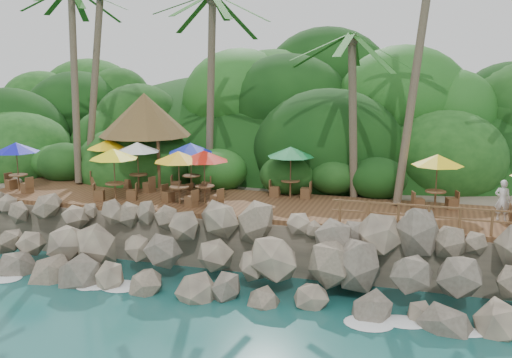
% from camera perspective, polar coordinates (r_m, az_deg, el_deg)
% --- Properties ---
extents(ground, '(140.00, 140.00, 0.00)m').
position_cam_1_polar(ground, '(21.90, -4.67, -11.75)').
color(ground, '#19514F').
rests_on(ground, ground).
extents(land_base, '(32.00, 25.20, 2.10)m').
position_cam_1_polar(land_base, '(36.29, 4.60, -0.68)').
color(land_base, gray).
rests_on(land_base, ground).
extents(jungle_hill, '(44.80, 28.00, 15.40)m').
position_cam_1_polar(jungle_hill, '(43.71, 6.69, -0.08)').
color(jungle_hill, '#143811').
rests_on(jungle_hill, ground).
extents(seawall, '(29.00, 4.00, 2.30)m').
position_cam_1_polar(seawall, '(23.24, -2.90, -7.31)').
color(seawall, gray).
rests_on(seawall, ground).
extents(terrace, '(26.00, 5.00, 0.20)m').
position_cam_1_polar(terrace, '(26.59, 0.00, -2.54)').
color(terrace, brown).
rests_on(terrace, land_base).
extents(jungle_foliage, '(44.00, 16.00, 12.00)m').
position_cam_1_polar(jungle_foliage, '(35.57, 4.23, -2.66)').
color(jungle_foliage, '#143811').
rests_on(jungle_foliage, ground).
extents(foam_line, '(25.20, 0.80, 0.06)m').
position_cam_1_polar(foam_line, '(22.14, -4.39, -11.39)').
color(foam_line, white).
rests_on(foam_line, ground).
extents(palapa, '(4.75, 4.75, 4.60)m').
position_cam_1_polar(palapa, '(31.47, -10.58, 6.06)').
color(palapa, brown).
rests_on(palapa, ground).
extents(dining_clusters, '(25.79, 5.39, 2.37)m').
position_cam_1_polar(dining_clusters, '(26.49, -1.77, 1.98)').
color(dining_clusters, brown).
rests_on(dining_clusters, terrace).
extents(railing, '(7.20, 0.10, 1.00)m').
position_cam_1_polar(railing, '(23.05, 16.16, -3.35)').
color(railing, brown).
rests_on(railing, terrace).
extents(waiter, '(0.68, 0.54, 1.66)m').
position_cam_1_polar(waiter, '(25.46, 22.47, -1.89)').
color(waiter, silver).
rests_on(waiter, terrace).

